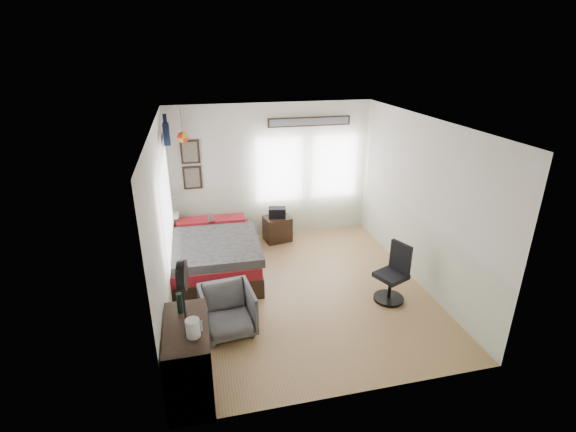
# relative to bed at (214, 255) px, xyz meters

# --- Properties ---
(ground_plane) EXTENTS (4.00, 4.50, 0.01)m
(ground_plane) POSITION_rel_bed_xyz_m (1.29, -0.92, -0.33)
(ground_plane) COLOR olive
(room_shell) EXTENTS (4.02, 4.52, 2.71)m
(room_shell) POSITION_rel_bed_xyz_m (1.22, -0.73, 1.29)
(room_shell) COLOR beige
(room_shell) RESTS_ON ground_plane
(wall_decor) EXTENTS (3.55, 1.32, 1.44)m
(wall_decor) POSITION_rel_bed_xyz_m (0.19, 1.04, 1.77)
(wall_decor) COLOR black
(wall_decor) RESTS_ON room_shell
(bed) EXTENTS (1.55, 2.11, 0.66)m
(bed) POSITION_rel_bed_xyz_m (0.00, 0.00, 0.00)
(bed) COLOR black
(bed) RESTS_ON ground_plane
(dresser) EXTENTS (0.48, 1.00, 0.90)m
(dresser) POSITION_rel_bed_xyz_m (-0.45, -2.70, 0.13)
(dresser) COLOR black
(dresser) RESTS_ON ground_plane
(armchair) EXTENTS (0.77, 0.79, 0.65)m
(armchair) POSITION_rel_bed_xyz_m (0.07, -1.70, 0.00)
(armchair) COLOR #57575B
(armchair) RESTS_ON ground_plane
(nightstand) EXTENTS (0.57, 0.49, 0.51)m
(nightstand) POSITION_rel_bed_xyz_m (1.33, 1.00, -0.07)
(nightstand) COLOR black
(nightstand) RESTS_ON ground_plane
(task_chair) EXTENTS (0.54, 0.54, 0.93)m
(task_chair) POSITION_rel_bed_xyz_m (2.63, -1.49, 0.05)
(task_chair) COLOR black
(task_chair) RESTS_ON ground_plane
(kettle) EXTENTS (0.17, 0.15, 0.20)m
(kettle) POSITION_rel_bed_xyz_m (-0.36, -2.89, 0.67)
(kettle) COLOR silver
(kettle) RESTS_ON dresser
(bottle) EXTENTS (0.06, 0.06, 0.25)m
(bottle) POSITION_rel_bed_xyz_m (-0.50, -2.44, 0.70)
(bottle) COLOR black
(bottle) RESTS_ON dresser
(stand_fan) EXTENTS (0.12, 0.33, 0.80)m
(stand_fan) POSITION_rel_bed_xyz_m (-0.42, -2.73, 1.20)
(stand_fan) COLOR black
(stand_fan) RESTS_ON dresser
(black_bag) EXTENTS (0.37, 0.28, 0.20)m
(black_bag) POSITION_rel_bed_xyz_m (1.33, 1.00, 0.28)
(black_bag) COLOR black
(black_bag) RESTS_ON nightstand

